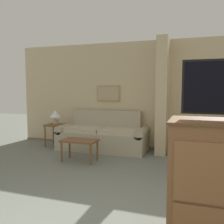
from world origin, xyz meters
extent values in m
cube|color=#CCB78E|center=(0.00, 4.31, 1.30)|extent=(7.59, 0.12, 2.60)
cube|color=#70644E|center=(0.00, 4.23, 0.03)|extent=(7.59, 0.02, 0.06)
cube|color=tan|center=(-1.31, 4.23, 1.35)|extent=(0.61, 0.02, 0.39)
cube|color=tan|center=(-1.31, 4.21, 1.35)|extent=(0.54, 0.01, 0.32)
cube|color=#CCB78E|center=(0.08, 3.96, 1.30)|extent=(0.24, 0.57, 2.60)
cube|color=tan|center=(-1.31, 3.79, 0.22)|extent=(1.76, 0.84, 0.44)
cube|color=tan|center=(-1.31, 4.11, 0.68)|extent=(1.76, 0.20, 0.49)
cube|color=tan|center=(-2.28, 3.79, 0.22)|extent=(0.18, 0.84, 0.44)
cylinder|color=tan|center=(-2.28, 3.79, 0.48)|extent=(0.20, 0.84, 0.20)
cube|color=tan|center=(-0.34, 3.79, 0.22)|extent=(0.18, 0.84, 0.44)
cylinder|color=tan|center=(-0.34, 3.79, 0.48)|extent=(0.20, 0.84, 0.20)
cube|color=#BAAF94|center=(-1.75, 3.74, 0.49)|extent=(0.86, 0.60, 0.10)
cube|color=#BAAF94|center=(-0.87, 3.74, 0.49)|extent=(0.86, 0.60, 0.10)
cube|color=brown|center=(-1.41, 2.76, 0.42)|extent=(0.72, 0.42, 0.04)
cylinder|color=brown|center=(-1.72, 2.59, 0.20)|extent=(0.04, 0.04, 0.41)
cylinder|color=brown|center=(-1.09, 2.59, 0.20)|extent=(0.04, 0.04, 0.41)
cylinder|color=brown|center=(-1.72, 2.93, 0.20)|extent=(0.04, 0.04, 0.41)
cylinder|color=brown|center=(-1.09, 2.93, 0.20)|extent=(0.04, 0.04, 0.41)
cube|color=brown|center=(-2.57, 3.77, 0.55)|extent=(0.44, 0.44, 0.04)
cylinder|color=brown|center=(-2.76, 3.58, 0.26)|extent=(0.04, 0.04, 0.53)
cylinder|color=brown|center=(-2.38, 3.58, 0.26)|extent=(0.04, 0.04, 0.53)
cylinder|color=brown|center=(-2.76, 3.96, 0.26)|extent=(0.04, 0.04, 0.53)
cylinder|color=brown|center=(-2.38, 3.96, 0.26)|extent=(0.04, 0.04, 0.53)
cylinder|color=tan|center=(-2.57, 3.77, 0.62)|extent=(0.14, 0.14, 0.11)
cylinder|color=tan|center=(-2.57, 3.77, 0.71)|extent=(0.02, 0.02, 0.07)
cone|color=silver|center=(-2.57, 3.77, 0.84)|extent=(0.28, 0.28, 0.18)
camera|label=1|loc=(0.81, -1.71, 1.49)|focal=40.00mm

